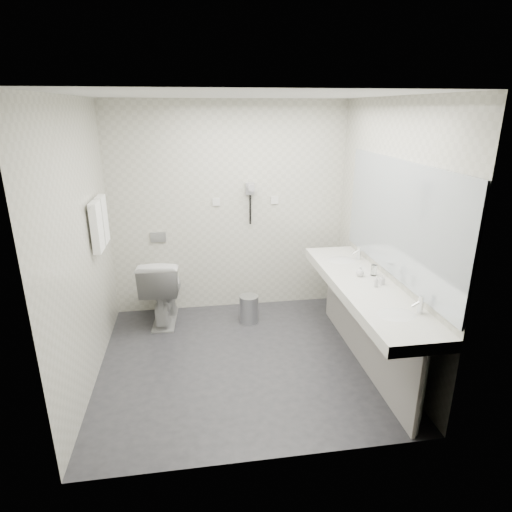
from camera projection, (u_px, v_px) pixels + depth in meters
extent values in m
plane|color=#29282D|center=(244.00, 360.00, 4.30)|extent=(2.80, 2.80, 0.00)
plane|color=silver|center=(241.00, 95.00, 3.48)|extent=(2.80, 2.80, 0.00)
plane|color=beige|center=(229.00, 210.00, 5.10)|extent=(2.80, 0.00, 2.80)
plane|color=beige|center=(267.00, 302.00, 2.68)|extent=(2.80, 0.00, 2.80)
plane|color=beige|center=(81.00, 249.00, 3.69)|extent=(0.00, 2.60, 2.60)
plane|color=beige|center=(387.00, 235.00, 4.09)|extent=(0.00, 2.60, 2.60)
cube|color=silver|center=(364.00, 288.00, 4.01)|extent=(0.55, 2.20, 0.10)
cube|color=gray|center=(363.00, 328.00, 4.15)|extent=(0.03, 2.15, 0.75)
cylinder|color=silver|center=(421.00, 395.00, 3.19)|extent=(0.06, 0.06, 0.75)
cylinder|color=silver|center=(332.00, 286.00, 5.13)|extent=(0.06, 0.06, 0.75)
cube|color=#B2BCC6|center=(398.00, 220.00, 3.83)|extent=(0.02, 2.20, 1.05)
ellipsoid|color=silver|center=(396.00, 316.00, 3.39)|extent=(0.40, 0.31, 0.05)
ellipsoid|color=silver|center=(341.00, 261.00, 4.61)|extent=(0.40, 0.31, 0.05)
cylinder|color=silver|center=(421.00, 304.00, 3.39)|extent=(0.04, 0.04, 0.15)
cylinder|color=silver|center=(359.00, 253.00, 4.60)|extent=(0.04, 0.04, 0.15)
imported|color=white|center=(382.00, 280.00, 3.95)|extent=(0.06, 0.06, 0.09)
imported|color=white|center=(360.00, 271.00, 4.15)|extent=(0.10, 0.10, 0.10)
imported|color=white|center=(376.00, 281.00, 3.90)|extent=(0.05, 0.05, 0.10)
cylinder|color=silver|center=(374.00, 270.00, 4.16)|extent=(0.07, 0.07, 0.11)
imported|color=silver|center=(162.00, 289.00, 4.99)|extent=(0.50, 0.82, 0.80)
cube|color=#B2B5BA|center=(158.00, 237.00, 5.07)|extent=(0.18, 0.02, 0.12)
cylinder|color=#B2B5BA|center=(249.00, 309.00, 5.03)|extent=(0.26, 0.26, 0.31)
cylinder|color=#B2B5BA|center=(249.00, 297.00, 4.98)|extent=(0.22, 0.22, 0.02)
cylinder|color=silver|center=(96.00, 201.00, 4.11)|extent=(0.02, 0.62, 0.02)
cube|color=white|center=(97.00, 227.00, 4.06)|extent=(0.07, 0.24, 0.48)
cube|color=white|center=(102.00, 220.00, 4.32)|extent=(0.07, 0.24, 0.48)
cube|color=#98969C|center=(250.00, 189.00, 5.03)|extent=(0.10, 0.04, 0.14)
cylinder|color=#98969C|center=(251.00, 187.00, 4.95)|extent=(0.08, 0.14, 0.08)
cylinder|color=black|center=(250.00, 210.00, 5.10)|extent=(0.02, 0.02, 0.35)
cube|color=silver|center=(216.00, 202.00, 5.04)|extent=(0.09, 0.02, 0.09)
cube|color=silver|center=(275.00, 200.00, 5.14)|extent=(0.09, 0.02, 0.09)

